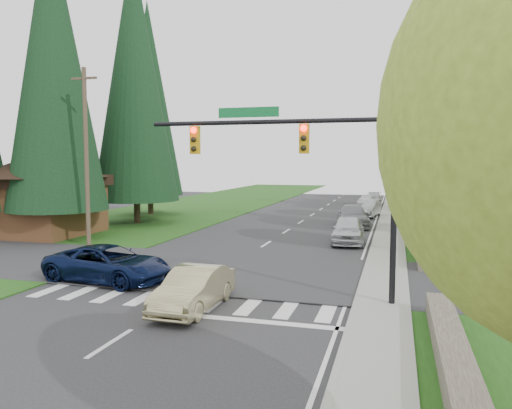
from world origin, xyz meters
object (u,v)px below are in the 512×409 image
at_px(sedan_champagne, 194,289).
at_px(parked_car_c, 368,208).
at_px(parked_car_e, 374,198).
at_px(parked_car_b, 353,216).
at_px(parked_car_d, 367,200).
at_px(suv_navy, 108,264).
at_px(parked_car_a, 348,230).

relative_size(sedan_champagne, parked_car_c, 0.90).
bearing_deg(parked_car_e, sedan_champagne, -96.20).
bearing_deg(sedan_champagne, parked_car_e, 85.97).
distance_m(parked_car_b, parked_car_c, 6.88).
bearing_deg(parked_car_d, sedan_champagne, -90.61).
bearing_deg(parked_car_b, suv_navy, -119.45).
distance_m(suv_navy, parked_car_a, 14.72).
distance_m(parked_car_a, parked_car_b, 7.73).
height_order(parked_car_d, parked_car_e, parked_car_d).
bearing_deg(parked_car_a, parked_car_c, 85.09).
bearing_deg(parked_car_d, suv_navy, -98.18).
bearing_deg(suv_navy, parked_car_e, -4.60).
height_order(parked_car_a, parked_car_b, parked_car_a).
relative_size(parked_car_b, parked_car_c, 1.18).
bearing_deg(sedan_champagne, parked_car_c, 83.47).
distance_m(parked_car_a, parked_car_d, 24.79).
relative_size(parked_car_a, parked_car_e, 1.06).
height_order(suv_navy, parked_car_a, parked_car_a).
distance_m(sedan_champagne, parked_car_c, 29.46).
xyz_separation_m(parked_car_b, parked_car_c, (0.70, 6.84, -0.03)).
distance_m(suv_navy, parked_car_d, 37.74).
bearing_deg(parked_car_a, parked_car_b, 89.17).
relative_size(suv_navy, parked_car_d, 1.35).
height_order(suv_navy, parked_car_c, parked_car_c).
height_order(suv_navy, parked_car_b, parked_car_b).
bearing_deg(parked_car_d, parked_car_a, -85.04).
bearing_deg(parked_car_b, parked_car_d, 82.50).
xyz_separation_m(suv_navy, parked_car_b, (8.03, 19.80, 0.06)).
relative_size(sedan_champagne, parked_car_d, 1.07).
relative_size(parked_car_b, parked_car_d, 1.40).
bearing_deg(suv_navy, sedan_champagne, -110.52).
bearing_deg(parked_car_e, parked_car_b, -92.77).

